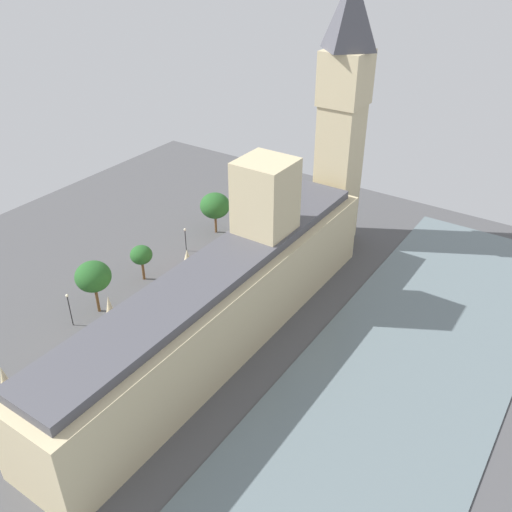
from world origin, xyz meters
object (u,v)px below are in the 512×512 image
at_px(car_white_under_trees, 157,301).
at_px(pedestrian_by_river_gate, 254,257).
at_px(parliament_building, 226,296).
at_px(plane_tree_corner, 141,255).
at_px(plane_tree_slot_10, 215,206).
at_px(street_lamp_slot_12, 69,304).
at_px(car_black_opposite_hall, 20,393).
at_px(street_lamp_slot_11, 185,235).
at_px(plane_tree_trailing, 93,277).
at_px(pedestrian_midblock, 216,288).
at_px(pedestrian_kerbside, 177,319).
at_px(car_yellow_cab_near_tower, 104,337).
at_px(clock_tower, 343,112).
at_px(double_decker_bus_far_end, 210,265).

height_order(car_white_under_trees, pedestrian_by_river_gate, car_white_under_trees).
distance_m(parliament_building, plane_tree_corner, 25.86).
bearing_deg(plane_tree_slot_10, street_lamp_slot_12, 89.65).
height_order(car_black_opposite_hall, pedestrian_by_river_gate, car_black_opposite_hall).
height_order(plane_tree_slot_10, street_lamp_slot_11, plane_tree_slot_10).
bearing_deg(plane_tree_slot_10, street_lamp_slot_11, 88.91).
xyz_separation_m(plane_tree_trailing, plane_tree_slot_10, (0.47, -37.33, -0.84)).
bearing_deg(plane_tree_trailing, pedestrian_midblock, -129.18).
relative_size(car_black_opposite_hall, plane_tree_trailing, 0.38).
distance_m(car_white_under_trees, car_black_opposite_hall, 30.26).
distance_m(parliament_building, car_white_under_trees, 18.49).
distance_m(plane_tree_trailing, street_lamp_slot_11, 26.86).
distance_m(pedestrian_kerbside, plane_tree_slot_10, 35.55).
height_order(car_yellow_cab_near_tower, street_lamp_slot_12, street_lamp_slot_12).
height_order(clock_tower, plane_tree_corner, clock_tower).
height_order(double_decker_bus_far_end, plane_tree_trailing, plane_tree_trailing).
relative_size(car_white_under_trees, car_black_opposite_hall, 1.11).
xyz_separation_m(clock_tower, pedestrian_midblock, (9.37, 32.95, -29.08)).
bearing_deg(pedestrian_midblock, street_lamp_slot_11, 58.15).
bearing_deg(car_black_opposite_hall, plane_tree_trailing, -70.82).
distance_m(car_black_opposite_hall, pedestrian_kerbside, 29.26).
bearing_deg(pedestrian_by_river_gate, clock_tower, -143.65).
distance_m(clock_tower, plane_tree_trailing, 60.13).
xyz_separation_m(plane_tree_slot_10, street_lamp_slot_11, (0.20, 10.75, -2.96)).
bearing_deg(plane_tree_corner, parliament_building, 168.67).
height_order(plane_tree_corner, street_lamp_slot_12, plane_tree_corner).
xyz_separation_m(car_yellow_cab_near_tower, pedestrian_by_river_gate, (-6.77, -37.53, -0.18)).
xyz_separation_m(double_decker_bus_far_end, plane_tree_trailing, (10.01, 21.73, 5.23)).
distance_m(double_decker_bus_far_end, car_yellow_cab_near_tower, 27.40).
distance_m(parliament_building, pedestrian_kerbside, 12.95).
distance_m(parliament_building, street_lamp_slot_11, 31.79).
height_order(parliament_building, plane_tree_slot_10, parliament_building).
height_order(pedestrian_kerbside, street_lamp_slot_12, street_lamp_slot_12).
bearing_deg(pedestrian_midblock, parliament_building, -135.75).
bearing_deg(clock_tower, street_lamp_slot_11, 44.54).
bearing_deg(pedestrian_kerbside, pedestrian_midblock, 125.67).
bearing_deg(car_black_opposite_hall, pedestrian_midblock, -98.49).
bearing_deg(plane_tree_slot_10, car_white_under_trees, 105.71).
bearing_deg(plane_tree_corner, clock_tower, -122.88).
relative_size(double_decker_bus_far_end, plane_tree_corner, 1.35).
relative_size(car_white_under_trees, pedestrian_midblock, 2.90).
bearing_deg(plane_tree_trailing, car_yellow_cab_near_tower, 143.55).
xyz_separation_m(car_black_opposite_hall, street_lamp_slot_12, (7.56, -16.73, 3.90)).
distance_m(plane_tree_slot_10, street_lamp_slot_11, 11.15).
bearing_deg(street_lamp_slot_11, plane_tree_corner, 90.26).
bearing_deg(plane_tree_corner, double_decker_bus_far_end, -140.22).
distance_m(plane_tree_corner, street_lamp_slot_12, 18.62).
bearing_deg(street_lamp_slot_12, double_decker_bus_far_end, -111.38).
height_order(parliament_building, plane_tree_trailing, parliament_building).
bearing_deg(clock_tower, street_lamp_slot_12, 66.48).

